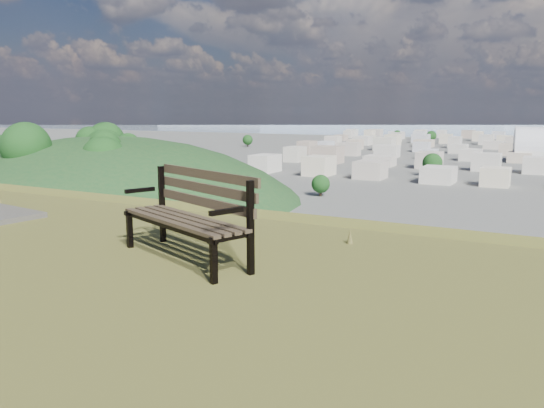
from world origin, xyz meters
The scene contains 4 objects.
park_bench centered at (1.11, 1.78, 25.53)m, with size 1.89×1.20×0.95m.
green_wooded_hill centered at (-119.86, 119.71, 0.11)m, with size 145.75×116.60×72.87m.
city_trees centered at (-26.39, 319.00, 4.83)m, with size 406.52×387.20×9.98m.
far_hills centered at (-60.92, 1402.93, 25.47)m, with size 2050.00×340.00×60.00m.
Camera 1 is at (4.50, -2.71, 26.58)m, focal length 35.00 mm.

